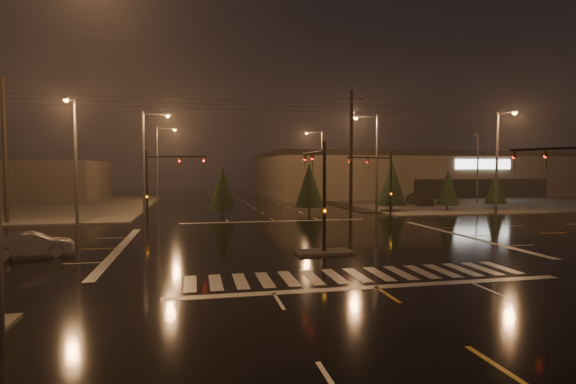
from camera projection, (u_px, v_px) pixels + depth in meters
The scene contains 27 objects.
ground at pixel (306, 242), 28.00m from camera, with size 140.00×140.00×0.00m, color black.
sidewalk_ne at pixel (459, 200), 63.48m from camera, with size 36.00×36.00×0.12m, color #46433E.
median_island at pixel (324, 252), 24.09m from camera, with size 3.00×1.60×0.15m, color #46433E.
crosswalk at pixel (357, 275), 19.20m from camera, with size 15.00×2.60×0.01m, color beige.
stop_bar_near at pixel (376, 287), 17.25m from camera, with size 16.00×0.50×0.01m, color beige.
stop_bar_far at pixel (275, 221), 38.75m from camera, with size 16.00×0.50×0.01m, color beige.
parking_lot at pixel (500, 201), 62.56m from camera, with size 50.00×24.00×0.08m, color black.
retail_building at pixel (433, 173), 79.94m from camera, with size 60.20×28.30×7.20m.
signal_mast_median at pixel (320, 183), 24.80m from camera, with size 0.25×4.59×6.00m.
signal_mast_ne at pixel (382, 177), 39.66m from camera, with size 4.84×1.86×6.00m.
signal_mast_nw at pixel (159, 178), 35.75m from camera, with size 4.84×1.86×6.00m.
streetlight_0 at pixel (7, 117), 10.74m from camera, with size 2.77×0.32×10.00m.
streetlight_1 at pixel (147, 156), 42.99m from camera, with size 2.77×0.32×10.00m.
streetlight_2 at pixel (159, 159), 58.62m from camera, with size 2.77×0.32×10.00m.
streetlight_3 at pixel (374, 156), 45.63m from camera, with size 2.77×0.32×10.00m.
streetlight_4 at pixel (320, 160), 65.18m from camera, with size 2.77×0.32×10.00m.
streetlight_5 at pixel (74, 153), 35.34m from camera, with size 0.32×2.77×10.00m.
streetlight_6 at pixel (499, 156), 43.15m from camera, with size 0.32×2.77×10.00m.
utility_pole_0 at pixel (5, 149), 36.84m from camera, with size 2.20×0.32×12.00m.
utility_pole_1 at pixel (351, 152), 43.00m from camera, with size 2.20×0.32×12.00m.
conifer_0 at pixel (392, 183), 47.30m from camera, with size 2.96×2.96×5.33m.
conifer_1 at pixel (448, 187), 47.73m from camera, with size 2.39×2.39×4.43m.
conifer_2 at pixel (496, 187), 49.58m from camera, with size 2.30×2.30×4.29m.
conifer_3 at pixel (222, 188), 42.67m from camera, with size 2.63×2.63×4.81m.
conifer_4 at pixel (309, 185), 45.13m from camera, with size 2.88×2.88×5.20m.
car_parked at pixel (419, 199), 55.07m from camera, with size 2.01×5.00×1.70m, color black.
car_crossing at pixel (32, 245), 23.04m from camera, with size 1.38×3.96×1.31m, color slate.
Camera 1 is at (-6.82, -26.97, 4.56)m, focal length 28.00 mm.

